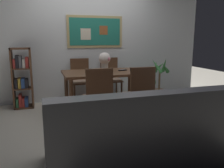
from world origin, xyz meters
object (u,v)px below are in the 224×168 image
(tv_remote, at_px, (123,70))
(dining_chair_far_left, at_px, (81,77))
(potted_ivy, at_px, (149,85))
(flower_vase, at_px, (105,60))
(dining_table, at_px, (104,77))
(potted_palm, at_px, (159,84))
(bookshelf, at_px, (22,79))
(dining_chair_far_right, at_px, (110,75))
(leather_couch, at_px, (136,138))
(dining_chair_near_right, at_px, (140,91))
(dining_chair_near_left, at_px, (98,94))

(tv_remote, bearing_deg, dining_chair_far_left, 130.29)
(potted_ivy, bearing_deg, flower_vase, -152.89)
(dining_table, relative_size, dining_chair_far_left, 1.56)
(dining_chair_far_left, height_order, potted_palm, potted_palm)
(bookshelf, distance_m, potted_palm, 2.77)
(dining_chair_far_left, relative_size, dining_chair_far_right, 1.00)
(dining_chair_far_left, relative_size, flower_vase, 2.74)
(leather_couch, bearing_deg, dining_chair_near_right, 63.94)
(leather_couch, height_order, tv_remote, leather_couch)
(bookshelf, bearing_deg, dining_chair_near_right, -40.81)
(bookshelf, height_order, tv_remote, bookshelf)
(dining_chair_near_right, distance_m, tv_remote, 0.82)
(potted_ivy, bearing_deg, dining_chair_far_left, 176.20)
(flower_vase, bearing_deg, dining_chair_near_left, -112.29)
(dining_table, height_order, dining_chair_near_left, dining_chair_near_left)
(potted_palm, xyz_separation_m, tv_remote, (-0.98, -0.40, 0.40))
(potted_ivy, bearing_deg, tv_remote, -143.05)
(dining_chair_near_left, xyz_separation_m, potted_palm, (1.63, 1.15, -0.18))
(dining_chair_far_left, bearing_deg, dining_chair_far_right, 0.75)
(dining_chair_near_right, height_order, flower_vase, flower_vase)
(dining_chair_far_right, bearing_deg, tv_remote, -90.01)
(dining_chair_near_left, height_order, flower_vase, flower_vase)
(bookshelf, relative_size, potted_ivy, 2.25)
(leather_couch, distance_m, bookshelf, 2.85)
(dining_chair_far_left, distance_m, flower_vase, 0.88)
(dining_table, distance_m, dining_chair_far_left, 0.82)
(dining_chair_far_right, bearing_deg, dining_table, -114.45)
(dining_table, relative_size, potted_palm, 1.53)
(dining_chair_far_left, height_order, tv_remote, dining_chair_far_left)
(dining_table, relative_size, leather_couch, 0.79)
(dining_chair_far_left, relative_size, tv_remote, 5.64)
(leather_couch, relative_size, potted_ivy, 3.52)
(dining_table, distance_m, potted_ivy, 1.44)
(dining_chair_near_left, relative_size, flower_vase, 2.74)
(potted_ivy, distance_m, potted_palm, 0.29)
(potted_palm, bearing_deg, dining_chair_far_left, 167.55)
(dining_table, bearing_deg, potted_palm, 16.91)
(dining_chair_far_right, relative_size, potted_palm, 0.98)
(dining_chair_far_right, height_order, tv_remote, dining_chair_far_right)
(dining_chair_far_right, relative_size, bookshelf, 0.79)
(flower_vase, bearing_deg, potted_palm, 15.16)
(dining_table, height_order, potted_ivy, dining_table)
(potted_ivy, height_order, flower_vase, flower_vase)
(dining_table, distance_m, dining_chair_near_right, 0.86)
(tv_remote, bearing_deg, dining_table, -178.75)
(dining_chair_far_left, bearing_deg, dining_table, -69.20)
(potted_ivy, bearing_deg, leather_couch, -119.26)
(dining_chair_far_left, height_order, bookshelf, bookshelf)
(flower_vase, bearing_deg, dining_table, -118.26)
(bookshelf, distance_m, flower_vase, 1.64)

